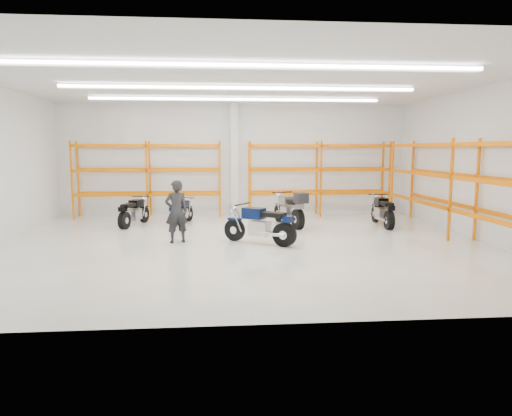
{
  "coord_description": "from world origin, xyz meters",
  "views": [
    {
      "loc": [
        -0.67,
        -12.7,
        2.69
      ],
      "look_at": [
        0.43,
        0.5,
        0.97
      ],
      "focal_mm": 32.0,
      "sensor_mm": 36.0,
      "label": 1
    }
  ],
  "objects": [
    {
      "name": "motorcycle_back_a",
      "position": [
        -3.64,
        3.36,
        0.47
      ],
      "size": [
        0.91,
        1.99,
        1.01
      ],
      "color": "black",
      "rests_on": "ground"
    },
    {
      "name": "ground",
      "position": [
        0.0,
        0.0,
        0.0
      ],
      "size": [
        14.0,
        14.0,
        0.0
      ],
      "primitive_type": "plane",
      "color": "beige",
      "rests_on": "ground"
    },
    {
      "name": "pallet_racking_back_right",
      "position": [
        3.4,
        5.48,
        1.79
      ],
      "size": [
        5.67,
        0.87,
        3.0
      ],
      "color": "orange",
      "rests_on": "ground"
    },
    {
      "name": "room_shell",
      "position": [
        0.0,
        0.03,
        3.28
      ],
      "size": [
        14.02,
        12.02,
        4.51
      ],
      "color": "white",
      "rests_on": "ground"
    },
    {
      "name": "motorcycle_back_d",
      "position": [
        5.04,
        2.59,
        0.51
      ],
      "size": [
        0.73,
        2.21,
        1.08
      ],
      "color": "black",
      "rests_on": "ground"
    },
    {
      "name": "pallet_racking_back_left",
      "position": [
        -3.4,
        5.48,
        1.79
      ],
      "size": [
        5.67,
        0.87,
        3.0
      ],
      "color": "orange",
      "rests_on": "ground"
    },
    {
      "name": "structural_column",
      "position": [
        0.0,
        5.82,
        2.25
      ],
      "size": [
        0.32,
        0.32,
        4.5
      ],
      "primitive_type": "cube",
      "color": "white",
      "rests_on": "ground"
    },
    {
      "name": "motorcycle_main",
      "position": [
        0.56,
        -0.02,
        0.53
      ],
      "size": [
        1.98,
        1.43,
        1.13
      ],
      "color": "black",
      "rests_on": "ground"
    },
    {
      "name": "pallet_racking_side",
      "position": [
        6.48,
        0.0,
        1.81
      ],
      "size": [
        0.87,
        9.07,
        3.0
      ],
      "color": "orange",
      "rests_on": "ground"
    },
    {
      "name": "motorcycle_back_c",
      "position": [
        1.83,
        2.85,
        0.6
      ],
      "size": [
        1.02,
        2.42,
        1.25
      ],
      "color": "black",
      "rests_on": "ground"
    },
    {
      "name": "standing_man",
      "position": [
        -1.87,
        0.4,
        0.91
      ],
      "size": [
        0.77,
        0.62,
        1.82
      ],
      "primitive_type": "imported",
      "rotation": [
        0.0,
        0.0,
        3.46
      ],
      "color": "black",
      "rests_on": "ground"
    },
    {
      "name": "motorcycle_back_b",
      "position": [
        -2.02,
        3.63,
        0.43
      ],
      "size": [
        0.85,
        1.81,
        0.92
      ],
      "color": "black",
      "rests_on": "ground"
    }
  ]
}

